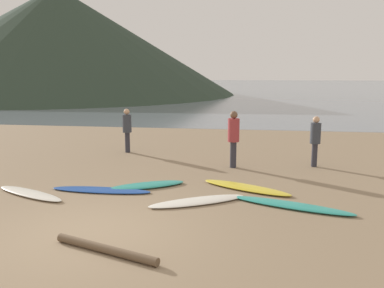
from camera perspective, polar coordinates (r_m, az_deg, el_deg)
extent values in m
cube|color=#8C7559|center=(17.36, -1.37, 0.01)|extent=(120.00, 120.00, 0.20)
cube|color=slate|center=(70.85, 6.17, 7.75)|extent=(140.00, 100.00, 0.01)
cone|color=#28382B|center=(54.31, -17.85, 13.32)|extent=(42.70, 42.70, 12.74)
ellipsoid|color=silver|center=(10.74, -21.45, -6.35)|extent=(2.22, 1.34, 0.09)
ellipsoid|color=#1E479E|center=(10.56, -12.43, -6.21)|extent=(2.54, 0.53, 0.06)
ellipsoid|color=teal|center=(10.74, -6.18, -5.66)|extent=(1.99, 1.46, 0.09)
ellipsoid|color=silver|center=(9.47, 0.79, -7.87)|extent=(2.30, 1.64, 0.07)
ellipsoid|color=yellow|center=(10.58, 7.43, -5.96)|extent=(2.42, 1.59, 0.09)
ellipsoid|color=teal|center=(9.41, 13.64, -8.22)|extent=(2.69, 1.36, 0.09)
cylinder|color=#2D2D38|center=(13.37, 16.52, -1.47)|extent=(0.18, 0.18, 0.73)
cylinder|color=#333842|center=(13.25, 16.67, 1.43)|extent=(0.32, 0.32, 0.64)
sphere|color=tan|center=(13.19, 16.76, 3.24)|extent=(0.21, 0.21, 0.21)
cylinder|color=#2D2D38|center=(12.76, 5.70, -1.45)|extent=(0.19, 0.19, 0.81)
cylinder|color=#9E3338|center=(12.63, 5.76, 1.92)|extent=(0.35, 0.35, 0.71)
sphere|color=brown|center=(12.57, 5.80, 4.02)|extent=(0.23, 0.23, 0.23)
cylinder|color=#2D2D38|center=(15.22, -8.88, 0.23)|extent=(0.18, 0.18, 0.74)
cylinder|color=#333842|center=(15.11, -8.96, 2.82)|extent=(0.32, 0.32, 0.64)
sphere|color=tan|center=(15.06, -9.00, 4.43)|extent=(0.21, 0.21, 0.21)
cylinder|color=brown|center=(7.14, -11.83, -13.99)|extent=(1.97, 0.83, 0.14)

